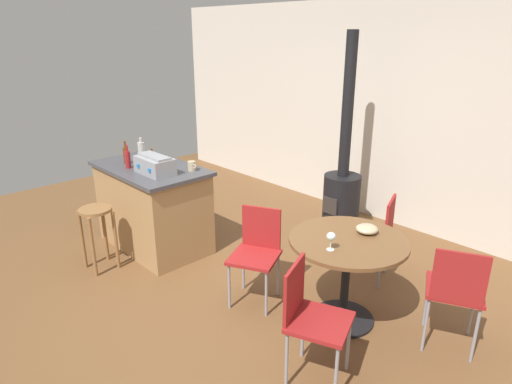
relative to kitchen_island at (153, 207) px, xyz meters
name	(u,v)px	position (x,y,z in m)	size (l,w,h in m)	color
ground_plane	(229,296)	(1.38, -0.08, -0.47)	(8.80, 8.80, 0.00)	brown
back_wall	(394,116)	(1.38, 2.59, 0.88)	(8.00, 0.10, 2.70)	beige
kitchen_island	(153,207)	(0.00, 0.00, 0.00)	(1.33, 0.79, 0.94)	#A37A4C
wooden_stool	(97,225)	(0.07, -0.68, 0.01)	(0.32, 0.32, 0.66)	olive
dining_table	(347,259)	(2.32, 0.40, 0.10)	(0.95, 0.95, 0.76)	black
folding_chair_near	(257,249)	(1.57, 0.10, 0.03)	(0.54, 0.54, 0.85)	maroon
folding_chair_far	(310,314)	(2.53, -0.32, 0.04)	(0.52, 0.52, 0.86)	maroon
folding_chair_left	(456,289)	(3.09, 0.68, 0.05)	(0.53, 0.53, 0.88)	maroon
folding_chair_right	(375,232)	(2.11, 1.16, 0.03)	(0.51, 0.51, 0.85)	maroon
wood_stove	(342,188)	(1.21, 1.85, 0.09)	(0.44, 0.45, 2.33)	black
toolbox	(155,165)	(0.26, -0.09, 0.56)	(0.43, 0.26, 0.19)	gray
bottle_0	(128,159)	(-0.10, -0.19, 0.56)	(0.06, 0.06, 0.25)	maroon
bottle_1	(152,160)	(0.02, 0.03, 0.54)	(0.06, 0.06, 0.20)	#603314
bottle_2	(141,148)	(-0.51, 0.20, 0.55)	(0.08, 0.08, 0.20)	#B7B2AD
bottle_3	(126,155)	(-0.27, -0.12, 0.57)	(0.06, 0.06, 0.25)	#603314
cup_0	(158,159)	(-0.08, 0.15, 0.51)	(0.12, 0.08, 0.08)	white
cup_1	(192,166)	(0.43, 0.25, 0.52)	(0.12, 0.08, 0.10)	tan
cup_2	(142,159)	(-0.15, 0.01, 0.52)	(0.11, 0.08, 0.10)	white
wine_glass	(331,237)	(2.33, 0.14, 0.39)	(0.07, 0.07, 0.14)	silver
serving_bowl	(367,229)	(2.35, 0.60, 0.32)	(0.18, 0.18, 0.07)	tan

